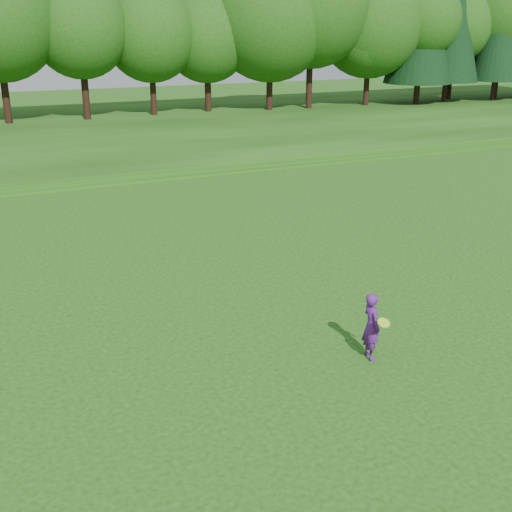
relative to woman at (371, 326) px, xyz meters
name	(u,v)px	position (x,y,z in m)	size (l,w,h in m)	color
ground	(180,407)	(-4.57, -0.12, -0.79)	(140.00, 140.00, 0.00)	#1A440D
berm	(14,137)	(-4.57, 33.88, -0.49)	(130.00, 30.00, 0.60)	#1A440D
walking_path	(43,188)	(-4.57, 19.88, -0.77)	(130.00, 1.60, 0.04)	gray
woman	(371,326)	(0.00, 0.00, 0.00)	(0.45, 0.99, 1.57)	#571B7D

